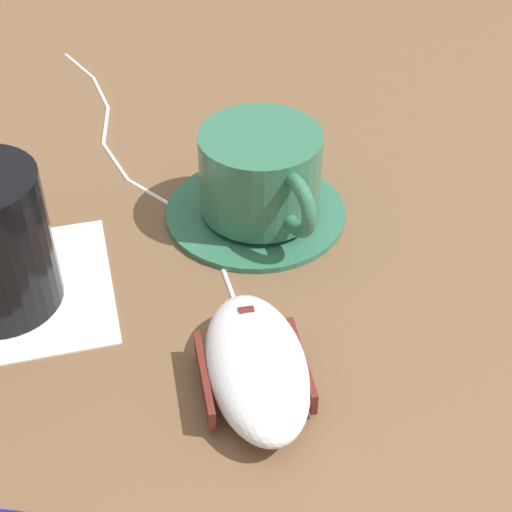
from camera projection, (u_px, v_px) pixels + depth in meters
name	position (u px, v px, depth m)	size (l,w,h in m)	color
ground_plane	(140.00, 273.00, 0.54)	(3.00, 3.00, 0.00)	brown
saucer	(256.00, 210.00, 0.59)	(0.13, 0.13, 0.01)	#2D664C
coffee_cup	(262.00, 173.00, 0.56)	(0.12, 0.09, 0.06)	#2D664C
computer_mouse	(257.00, 366.00, 0.45)	(0.13, 0.09, 0.03)	silver
mouse_cable	(134.00, 155.00, 0.65)	(0.41, 0.03, 0.00)	white
napkin_under_glass	(15.00, 292.00, 0.52)	(0.13, 0.13, 0.00)	white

